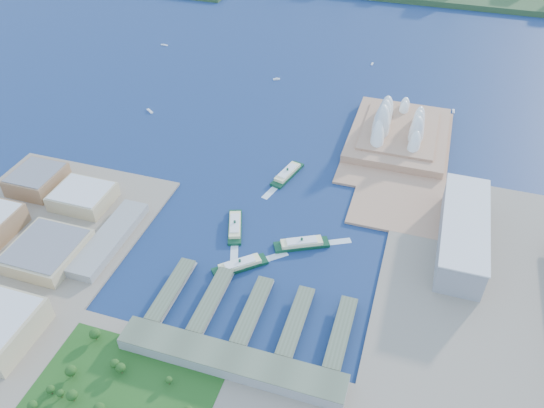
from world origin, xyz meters
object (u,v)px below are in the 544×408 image
(ferry_d, at_px, (302,242))
(toaster_building, at_px, (463,233))
(opera_house, at_px, (401,119))
(ferry_a, at_px, (235,225))
(ferry_c, at_px, (240,264))
(ferry_b, at_px, (287,172))

(ferry_d, bearing_deg, toaster_building, -99.80)
(opera_house, distance_m, ferry_a, 289.07)
(ferry_a, height_order, ferry_c, ferry_c)
(opera_house, xyz_separation_m, ferry_a, (-150.72, -245.23, -26.57))
(opera_house, height_order, ferry_a, opera_house)
(opera_house, height_order, ferry_d, opera_house)
(opera_house, height_order, ferry_b, opera_house)
(ferry_a, xyz_separation_m, ferry_c, (26.58, -55.57, 0.08))
(opera_house, distance_m, toaster_building, 219.62)
(toaster_building, xyz_separation_m, ferry_d, (-162.00, -50.37, -14.86))
(ferry_b, bearing_deg, toaster_building, -3.49)
(ferry_b, distance_m, ferry_d, 129.62)
(ferry_b, xyz_separation_m, ferry_d, (50.93, -119.20, -0.00))
(opera_house, xyz_separation_m, ferry_d, (-72.00, -250.37, -26.36))
(ferry_d, bearing_deg, ferry_a, 59.20)
(ferry_b, bearing_deg, ferry_a, -89.27)
(opera_house, bearing_deg, ferry_d, -106.04)
(ferry_a, height_order, ferry_b, ferry_b)
(ferry_d, bearing_deg, opera_house, -43.11)
(ferry_d, bearing_deg, ferry_b, -3.93)
(toaster_building, bearing_deg, ferry_a, -169.36)
(ferry_b, xyz_separation_m, ferry_c, (-1.21, -169.63, -0.13))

